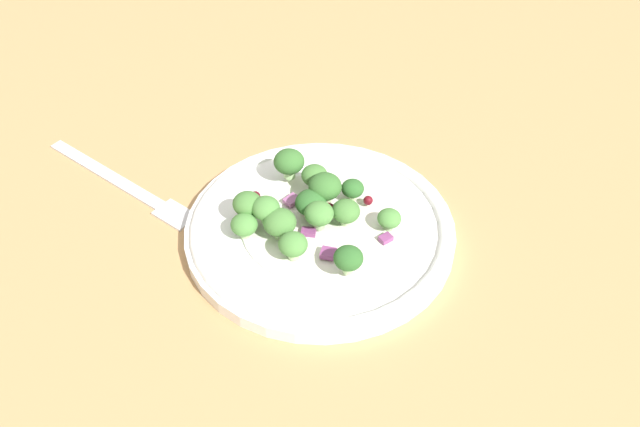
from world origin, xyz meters
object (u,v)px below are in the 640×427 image
(plate, at_px, (320,229))
(broccoli_floret_2, at_px, (293,245))
(broccoli_floret_1, at_px, (266,209))
(broccoli_floret_0, at_px, (319,214))
(fork, at_px, (127,186))

(plate, xyz_separation_m, broccoli_floret_2, (-0.03, 0.04, 0.02))
(broccoli_floret_2, bearing_deg, broccoli_floret_1, 8.13)
(plate, relative_size, broccoli_floret_0, 9.25)
(plate, relative_size, broccoli_floret_1, 9.50)
(plate, relative_size, fork, 1.34)
(broccoli_floret_2, distance_m, fork, 0.19)
(plate, xyz_separation_m, broccoli_floret_0, (-0.01, 0.00, 0.02))
(broccoli_floret_0, relative_size, fork, 0.14)
(broccoli_floret_1, relative_size, fork, 0.14)
(broccoli_floret_1, bearing_deg, plate, -112.08)
(plate, bearing_deg, broccoli_floret_2, 126.60)
(broccoli_floret_0, height_order, broccoli_floret_2, broccoli_floret_0)
(broccoli_floret_1, xyz_separation_m, fork, (0.11, 0.09, -0.03))
(broccoli_floret_0, bearing_deg, plate, -31.86)
(broccoli_floret_0, distance_m, broccoli_floret_1, 0.04)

